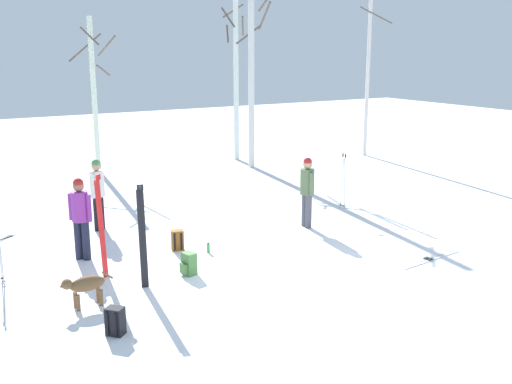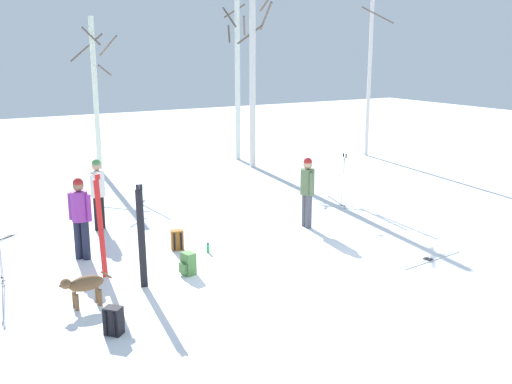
{
  "view_description": "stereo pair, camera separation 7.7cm",
  "coord_description": "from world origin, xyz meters",
  "px_view_note": "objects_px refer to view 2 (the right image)",
  "views": [
    {
      "loc": [
        -6.21,
        -8.88,
        4.28
      ],
      "look_at": [
        0.66,
        2.69,
        1.0
      ],
      "focal_mm": 41.99,
      "sensor_mm": 36.0,
      "label": 1
    },
    {
      "loc": [
        -6.14,
        -8.92,
        4.28
      ],
      "look_at": [
        0.66,
        2.69,
        1.0
      ],
      "focal_mm": 41.99,
      "sensor_mm": 36.0,
      "label": 2
    }
  ],
  "objects_px": {
    "dog": "(84,285)",
    "water_bottle_0": "(208,248)",
    "ski_poles_1": "(344,179)",
    "birch_tree_4": "(253,51)",
    "ski_pair_lying_0": "(429,259)",
    "person_0": "(307,188)",
    "person_2": "(80,213)",
    "person_1": "(98,190)",
    "ski_pair_planted_0": "(141,237)",
    "backpack_0": "(114,321)",
    "backpack_2": "(188,264)",
    "backpack_1": "(177,240)",
    "birch_tree_5": "(237,73)",
    "birch_tree_6": "(370,49)",
    "ski_pair_planted_1": "(101,227)",
    "birch_tree_3": "(96,92)"
  },
  "relations": [
    {
      "from": "ski_pair_planted_1",
      "to": "birch_tree_6",
      "type": "bearing_deg",
      "value": 30.48
    },
    {
      "from": "water_bottle_0",
      "to": "backpack_1",
      "type": "bearing_deg",
      "value": 133.1
    },
    {
      "from": "person_1",
      "to": "ski_pair_planted_1",
      "type": "distance_m",
      "value": 3.21
    },
    {
      "from": "backpack_2",
      "to": "water_bottle_0",
      "type": "height_order",
      "value": "backpack_2"
    },
    {
      "from": "ski_pair_lying_0",
      "to": "backpack_0",
      "type": "height_order",
      "value": "backpack_0"
    },
    {
      "from": "birch_tree_4",
      "to": "birch_tree_3",
      "type": "bearing_deg",
      "value": 158.02
    },
    {
      "from": "ski_pair_planted_1",
      "to": "backpack_0",
      "type": "bearing_deg",
      "value": -102.67
    },
    {
      "from": "backpack_1",
      "to": "birch_tree_5",
      "type": "xyz_separation_m",
      "value": [
        6.25,
        8.68,
        3.08
      ]
    },
    {
      "from": "ski_pair_planted_0",
      "to": "backpack_0",
      "type": "height_order",
      "value": "ski_pair_planted_0"
    },
    {
      "from": "ski_pair_planted_0",
      "to": "backpack_1",
      "type": "bearing_deg",
      "value": 50.16
    },
    {
      "from": "birch_tree_4",
      "to": "birch_tree_5",
      "type": "distance_m",
      "value": 1.83
    },
    {
      "from": "ski_pair_planted_0",
      "to": "backpack_2",
      "type": "xyz_separation_m",
      "value": [
        0.96,
        0.16,
        -0.75
      ]
    },
    {
      "from": "birch_tree_6",
      "to": "birch_tree_5",
      "type": "bearing_deg",
      "value": 159.76
    },
    {
      "from": "person_0",
      "to": "birch_tree_6",
      "type": "height_order",
      "value": "birch_tree_6"
    },
    {
      "from": "ski_poles_1",
      "to": "backpack_2",
      "type": "xyz_separation_m",
      "value": [
        -5.64,
        -2.35,
        -0.59
      ]
    },
    {
      "from": "ski_poles_1",
      "to": "birch_tree_5",
      "type": "height_order",
      "value": "birch_tree_5"
    },
    {
      "from": "person_1",
      "to": "birch_tree_5",
      "type": "distance_m",
      "value": 9.93
    },
    {
      "from": "backpack_0",
      "to": "birch_tree_6",
      "type": "distance_m",
      "value": 17.3
    },
    {
      "from": "person_0",
      "to": "ski_pair_lying_0",
      "type": "bearing_deg",
      "value": -75.27
    },
    {
      "from": "backpack_0",
      "to": "person_1",
      "type": "bearing_deg",
      "value": 76.0
    },
    {
      "from": "dog",
      "to": "ski_pair_lying_0",
      "type": "height_order",
      "value": "dog"
    },
    {
      "from": "ski_pair_planted_1",
      "to": "birch_tree_3",
      "type": "height_order",
      "value": "birch_tree_3"
    },
    {
      "from": "ski_pair_planted_0",
      "to": "backpack_1",
      "type": "height_order",
      "value": "ski_pair_planted_0"
    },
    {
      "from": "person_1",
      "to": "backpack_0",
      "type": "height_order",
      "value": "person_1"
    },
    {
      "from": "birch_tree_4",
      "to": "ski_pair_lying_0",
      "type": "bearing_deg",
      "value": -99.78
    },
    {
      "from": "person_2",
      "to": "backpack_1",
      "type": "distance_m",
      "value": 2.11
    },
    {
      "from": "person_0",
      "to": "person_2",
      "type": "height_order",
      "value": "same"
    },
    {
      "from": "ski_pair_lying_0",
      "to": "ski_pair_planted_1",
      "type": "bearing_deg",
      "value": 158.01
    },
    {
      "from": "person_1",
      "to": "ski_pair_planted_1",
      "type": "relative_size",
      "value": 0.85
    },
    {
      "from": "person_1",
      "to": "person_2",
      "type": "bearing_deg",
      "value": -115.61
    },
    {
      "from": "person_0",
      "to": "backpack_1",
      "type": "bearing_deg",
      "value": 179.42
    },
    {
      "from": "person_1",
      "to": "dog",
      "type": "distance_m",
      "value": 4.54
    },
    {
      "from": "birch_tree_6",
      "to": "birch_tree_4",
      "type": "bearing_deg",
      "value": 177.69
    },
    {
      "from": "dog",
      "to": "water_bottle_0",
      "type": "height_order",
      "value": "dog"
    },
    {
      "from": "person_0",
      "to": "backpack_0",
      "type": "xyz_separation_m",
      "value": [
        -5.76,
        -3.11,
        -0.77
      ]
    },
    {
      "from": "ski_pair_planted_0",
      "to": "backpack_0",
      "type": "bearing_deg",
      "value": -123.97
    },
    {
      "from": "person_2",
      "to": "birch_tree_5",
      "type": "relative_size",
      "value": 0.27
    },
    {
      "from": "backpack_2",
      "to": "birch_tree_6",
      "type": "height_order",
      "value": "birch_tree_6"
    },
    {
      "from": "ski_poles_1",
      "to": "backpack_1",
      "type": "bearing_deg",
      "value": -170.41
    },
    {
      "from": "ski_pair_planted_0",
      "to": "water_bottle_0",
      "type": "height_order",
      "value": "ski_pair_planted_0"
    },
    {
      "from": "person_0",
      "to": "birch_tree_4",
      "type": "relative_size",
      "value": 0.22
    },
    {
      "from": "birch_tree_5",
      "to": "ski_pair_lying_0",
      "type": "bearing_deg",
      "value": -99.63
    },
    {
      "from": "ski_pair_lying_0",
      "to": "dog",
      "type": "bearing_deg",
      "value": 169.02
    },
    {
      "from": "ski_poles_1",
      "to": "birch_tree_4",
      "type": "relative_size",
      "value": 0.19
    },
    {
      "from": "person_2",
      "to": "backpack_2",
      "type": "xyz_separation_m",
      "value": [
        1.52,
        -1.91,
        -0.77
      ]
    },
    {
      "from": "backpack_1",
      "to": "backpack_0",
      "type": "bearing_deg",
      "value": -127.12
    },
    {
      "from": "ski_pair_lying_0",
      "to": "ski_poles_1",
      "type": "height_order",
      "value": "ski_poles_1"
    },
    {
      "from": "backpack_2",
      "to": "ski_pair_lying_0",
      "type": "bearing_deg",
      "value": -21.01
    },
    {
      "from": "person_0",
      "to": "ski_pair_lying_0",
      "type": "relative_size",
      "value": 0.96
    },
    {
      "from": "backpack_0",
      "to": "backpack_2",
      "type": "height_order",
      "value": "same"
    }
  ]
}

